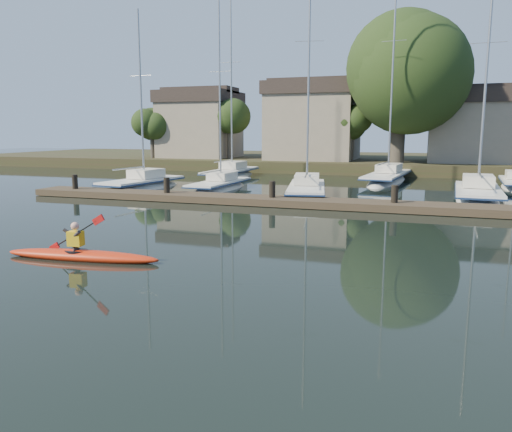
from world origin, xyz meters
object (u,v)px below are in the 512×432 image
(sailboat_1, at_px, (220,192))
(sailboat_2, at_px, (306,199))
(dock, at_px, (331,203))
(sailboat_0, at_px, (142,192))
(sailboat_6, at_px, (387,185))
(sailboat_5, at_px, (231,180))
(kayak, at_px, (81,253))
(sailboat_3, at_px, (477,204))

(sailboat_1, bearing_deg, sailboat_2, -8.49)
(dock, height_order, sailboat_1, sailboat_1)
(sailboat_0, distance_m, sailboat_1, 5.06)
(sailboat_2, xyz_separation_m, sailboat_6, (3.88, 9.61, -0.01))
(sailboat_2, bearing_deg, sailboat_6, 56.84)
(sailboat_5, distance_m, sailboat_6, 12.28)
(sailboat_5, bearing_deg, sailboat_6, 1.81)
(kayak, xyz_separation_m, sailboat_2, (2.99, 16.44, -0.37))
(sailboat_2, height_order, sailboat_3, sailboat_2)
(dock, distance_m, sailboat_5, 17.15)
(kayak, xyz_separation_m, sailboat_6, (6.87, 26.06, -0.39))
(sailboat_3, bearing_deg, sailboat_6, 124.57)
(sailboat_3, bearing_deg, sailboat_5, 157.30)
(sailboat_1, bearing_deg, kayak, -78.64)
(kayak, distance_m, sailboat_6, 26.95)
(sailboat_5, bearing_deg, kayak, -77.38)
(kayak, relative_size, sailboat_1, 0.38)
(kayak, bearing_deg, sailboat_6, 69.07)
(sailboat_1, bearing_deg, sailboat_5, 108.46)
(sailboat_1, relative_size, sailboat_5, 0.82)
(sailboat_2, distance_m, sailboat_3, 9.27)
(sailboat_0, bearing_deg, sailboat_6, 40.83)
(sailboat_5, height_order, sailboat_6, sailboat_6)
(kayak, xyz_separation_m, sailboat_5, (-5.41, 25.84, -0.38))
(sailboat_0, bearing_deg, sailboat_2, 7.95)
(sailboat_2, height_order, sailboat_5, sailboat_5)
(kayak, distance_m, sailboat_2, 16.72)
(sailboat_1, relative_size, sailboat_6, 0.74)
(kayak, height_order, sailboat_0, sailboat_0)
(kayak, relative_size, sailboat_6, 0.28)
(dock, distance_m, sailboat_0, 13.59)
(dock, distance_m, sailboat_1, 9.61)
(kayak, relative_size, sailboat_2, 0.33)
(sailboat_2, bearing_deg, dock, -73.67)
(sailboat_0, relative_size, sailboat_5, 0.80)
(dock, xyz_separation_m, sailboat_6, (1.73, 13.74, -0.40))
(kayak, xyz_separation_m, sailboat_0, (-7.84, 16.33, -0.39))
(sailboat_3, distance_m, sailboat_6, 10.20)
(sailboat_1, height_order, sailboat_5, sailboat_5)
(dock, bearing_deg, sailboat_3, 35.48)
(kayak, distance_m, dock, 13.35)
(sailboat_1, relative_size, sailboat_3, 0.89)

